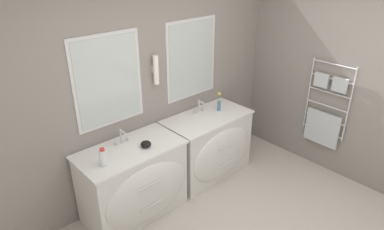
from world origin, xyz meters
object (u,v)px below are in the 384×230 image
at_px(vanity_left, 135,182).
at_px(flower_vase, 219,104).
at_px(amenity_bowl, 146,144).
at_px(vanity_right, 209,146).
at_px(toiletry_bottle, 103,158).

distance_m(vanity_left, flower_vase, 1.46).
bearing_deg(flower_vase, amenity_bowl, -174.93).
bearing_deg(vanity_left, flower_vase, 2.40).
bearing_deg(amenity_bowl, vanity_left, 160.52).
bearing_deg(flower_vase, vanity_right, -165.54).
height_order(amenity_bowl, flower_vase, flower_vase).
height_order(vanity_right, flower_vase, flower_vase).
height_order(vanity_left, flower_vase, flower_vase).
bearing_deg(flower_vase, toiletry_bottle, -176.12).
relative_size(toiletry_bottle, amenity_bowl, 1.68).
relative_size(vanity_right, amenity_bowl, 9.94).
bearing_deg(vanity_right, amenity_bowl, -177.08).
xyz_separation_m(vanity_right, amenity_bowl, (-1.00, -0.05, 0.45)).
height_order(toiletry_bottle, flower_vase, flower_vase).
bearing_deg(vanity_right, vanity_left, 180.00).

